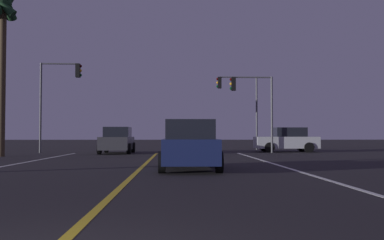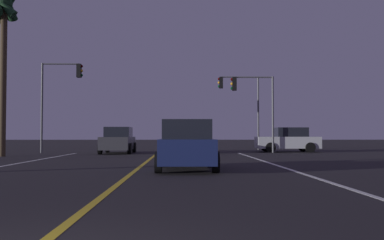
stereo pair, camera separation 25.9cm
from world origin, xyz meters
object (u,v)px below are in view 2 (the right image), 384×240
at_px(car_ahead_far, 191,140).
at_px(traffic_light_near_right, 252,96).
at_px(car_oncoming, 118,141).
at_px(traffic_light_far_right, 239,95).
at_px(traffic_light_near_left, 61,87).
at_px(car_crossing_side, 288,140).
at_px(car_lead_same_lane, 187,146).
at_px(palm_tree_left_mid, 4,23).
at_px(street_lamp_left_mid, 7,51).

xyz_separation_m(car_ahead_far, traffic_light_near_right, (4.12, -0.27, 2.98)).
relative_size(car_oncoming, traffic_light_far_right, 0.74).
bearing_deg(traffic_light_near_left, traffic_light_far_right, 23.53).
bearing_deg(car_crossing_side, car_oncoming, 8.84).
bearing_deg(traffic_light_near_right, traffic_light_near_left, 0.00).
relative_size(car_ahead_far, traffic_light_near_left, 0.72).
bearing_deg(car_lead_same_lane, traffic_light_near_right, -18.12).
bearing_deg(palm_tree_left_mid, traffic_light_near_right, 17.25).
height_order(car_ahead_far, palm_tree_left_mid, palm_tree_left_mid).
bearing_deg(street_lamp_left_mid, palm_tree_left_mid, 114.91).
height_order(car_ahead_far, traffic_light_near_right, traffic_light_near_right).
relative_size(car_lead_same_lane, traffic_light_near_left, 0.72).
relative_size(car_oncoming, palm_tree_left_mid, 0.45).
relative_size(traffic_light_far_right, palm_tree_left_mid, 0.62).
bearing_deg(street_lamp_left_mid, traffic_light_far_right, 45.97).
bearing_deg(car_lead_same_lane, car_crossing_side, -25.62).
height_order(car_lead_same_lane, traffic_light_near_left, traffic_light_near_left).
xyz_separation_m(traffic_light_near_right, street_lamp_left_mid, (-13.10, -7.94, 1.43)).
height_order(car_oncoming, traffic_light_far_right, traffic_light_far_right).
bearing_deg(traffic_light_far_right, street_lamp_left_mid, 45.97).
bearing_deg(traffic_light_near_left, car_ahead_far, 1.76).
xyz_separation_m(car_crossing_side, car_lead_same_lane, (-7.26, -15.14, 0.00)).
bearing_deg(car_crossing_side, traffic_light_near_right, 23.88).
bearing_deg(palm_tree_left_mid, car_oncoming, 34.15).
bearing_deg(car_lead_same_lane, street_lamp_left_mid, 54.86).
bearing_deg(car_lead_same_lane, traffic_light_near_left, 30.39).
relative_size(traffic_light_far_right, street_lamp_left_mid, 0.71).
distance_m(car_oncoming, traffic_light_near_left, 5.30).
bearing_deg(car_lead_same_lane, car_oncoming, 17.76).
height_order(traffic_light_near_left, palm_tree_left_mid, palm_tree_left_mid).
relative_size(traffic_light_near_right, traffic_light_near_left, 0.86).
relative_size(traffic_light_near_left, palm_tree_left_mid, 0.63).
distance_m(car_lead_same_lane, traffic_light_near_right, 14.98).
distance_m(car_crossing_side, car_ahead_far, 6.88).
height_order(car_oncoming, traffic_light_near_right, traffic_light_near_right).
bearing_deg(traffic_light_near_right, car_crossing_side, -156.12).
bearing_deg(car_crossing_side, traffic_light_far_right, -56.88).
xyz_separation_m(car_crossing_side, street_lamp_left_mid, (-15.80, -9.13, 4.41)).
bearing_deg(car_oncoming, street_lamp_left_mid, -30.15).
xyz_separation_m(car_lead_same_lane, palm_tree_left_mid, (-10.11, 9.39, 6.62)).
height_order(car_lead_same_lane, palm_tree_left_mid, palm_tree_left_mid).
xyz_separation_m(traffic_light_near_right, traffic_light_far_right, (-0.11, 5.50, 0.53)).
distance_m(car_crossing_side, car_lead_same_lane, 16.79).
height_order(car_oncoming, car_ahead_far, same).
distance_m(traffic_light_near_left, palm_tree_left_mid, 5.83).
distance_m(traffic_light_far_right, palm_tree_left_mid, 17.97).
xyz_separation_m(traffic_light_near_right, palm_tree_left_mid, (-14.67, -4.56, 3.64)).
xyz_separation_m(traffic_light_far_right, palm_tree_left_mid, (-14.56, -10.06, 3.12)).
relative_size(street_lamp_left_mid, palm_tree_left_mid, 0.87).
bearing_deg(car_ahead_far, car_crossing_side, -82.25).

